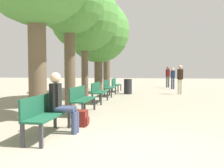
# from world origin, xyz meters

# --- Properties ---
(ground_plane) EXTENTS (80.00, 80.00, 0.00)m
(ground_plane) POSITION_xyz_m (0.00, 0.00, 0.00)
(ground_plane) COLOR gray
(bench_row_0) EXTENTS (0.44, 1.65, 0.85)m
(bench_row_0) POSITION_xyz_m (-1.75, 0.77, 0.51)
(bench_row_0) COLOR #195138
(bench_row_0) RESTS_ON ground_plane
(bench_row_1) EXTENTS (0.44, 1.65, 0.85)m
(bench_row_1) POSITION_xyz_m (-1.75, 3.54, 0.51)
(bench_row_1) COLOR #195138
(bench_row_1) RESTS_ON ground_plane
(bench_row_2) EXTENTS (0.44, 1.65, 0.85)m
(bench_row_2) POSITION_xyz_m (-1.75, 6.30, 0.51)
(bench_row_2) COLOR #195138
(bench_row_2) RESTS_ON ground_plane
(bench_row_3) EXTENTS (0.44, 1.65, 0.85)m
(bench_row_3) POSITION_xyz_m (-1.75, 9.07, 0.51)
(bench_row_3) COLOR #195138
(bench_row_3) RESTS_ON ground_plane
(bench_row_4) EXTENTS (0.44, 1.65, 0.85)m
(bench_row_4) POSITION_xyz_m (-1.75, 11.84, 0.51)
(bench_row_4) COLOR #195138
(bench_row_4) RESTS_ON ground_plane
(tree_row_1) EXTENTS (2.68, 2.68, 5.42)m
(tree_row_1) POSITION_xyz_m (-2.62, 5.13, 4.01)
(tree_row_1) COLOR brown
(tree_row_1) RESTS_ON ground_plane
(tree_row_2) EXTENTS (3.21, 3.21, 5.47)m
(tree_row_2) POSITION_xyz_m (-2.62, 7.38, 3.84)
(tree_row_2) COLOR brown
(tree_row_2) RESTS_ON ground_plane
(tree_row_3) EXTENTS (3.71, 3.71, 5.55)m
(tree_row_3) POSITION_xyz_m (-2.62, 10.62, 3.67)
(tree_row_3) COLOR brown
(tree_row_3) RESTS_ON ground_plane
(tree_row_4) EXTENTS (2.39, 2.39, 5.63)m
(tree_row_4) POSITION_xyz_m (-2.62, 13.60, 4.28)
(tree_row_4) COLOR brown
(tree_row_4) RESTS_ON ground_plane
(person_seated) EXTENTS (0.62, 0.35, 1.33)m
(person_seated) POSITION_xyz_m (-1.52, 1.09, 0.70)
(person_seated) COLOR #384260
(person_seated) RESTS_ON ground_plane
(backpack) EXTENTS (0.28, 0.35, 0.39)m
(backpack) POSITION_xyz_m (-1.24, 1.81, 0.19)
(backpack) COLOR maroon
(backpack) RESTS_ON ground_plane
(pedestrian_near) EXTENTS (0.32, 0.22, 1.57)m
(pedestrian_near) POSITION_xyz_m (2.11, 14.55, 0.90)
(pedestrian_near) COLOR #384260
(pedestrian_near) RESTS_ON ground_plane
(pedestrian_mid) EXTENTS (0.34, 0.28, 1.67)m
(pedestrian_mid) POSITION_xyz_m (2.15, 10.57, 0.96)
(pedestrian_mid) COLOR beige
(pedestrian_mid) RESTS_ON ground_plane
(pedestrian_far) EXTENTS (0.34, 0.24, 1.69)m
(pedestrian_far) POSITION_xyz_m (1.89, 16.34, 0.97)
(pedestrian_far) COLOR #4C4C4C
(pedestrian_far) RESTS_ON ground_plane
(trash_bin) EXTENTS (0.46, 0.46, 0.87)m
(trash_bin) POSITION_xyz_m (-0.82, 10.33, 0.43)
(trash_bin) COLOR #232328
(trash_bin) RESTS_ON ground_plane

